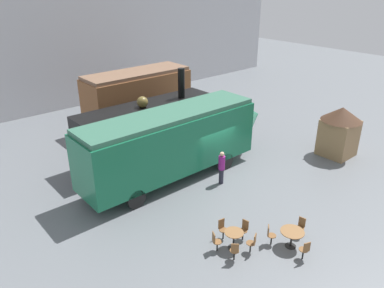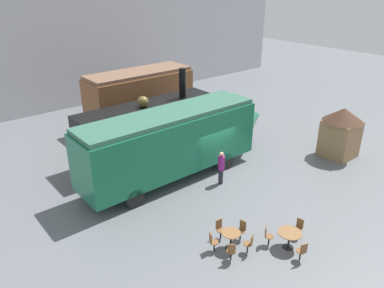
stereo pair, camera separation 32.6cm
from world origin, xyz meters
name	(u,v)px [view 2 (the right image)]	position (x,y,z in m)	size (l,w,h in m)	color
ground_plane	(214,172)	(0.00, 0.00, 0.00)	(80.00, 80.00, 0.00)	slate
backdrop_wall	(82,50)	(0.00, 15.82, 4.50)	(44.00, 0.15, 9.00)	silver
passenger_coach_wooden	(140,94)	(0.85, 8.74, 2.32)	(7.48, 2.70, 3.94)	brown
steam_locomotive	(151,126)	(-1.34, 4.11, 1.87)	(8.70, 2.59, 4.91)	black
streamlined_locomotive	(182,138)	(-1.43, 1.04, 2.14)	(11.82, 2.53, 3.72)	#196B47
cafe_table_near	(290,235)	(-1.96, -6.45, 0.60)	(0.95, 0.95, 0.73)	black
cafe_table_mid	(231,237)	(-3.77, -5.03, 0.57)	(0.76, 0.76, 0.76)	black
cafe_chair_0	(299,227)	(-1.13, -6.30, 0.51)	(0.38, 0.36, 0.87)	black
cafe_chair_1	(267,235)	(-2.51, -5.81, 0.51)	(0.40, 0.41, 0.87)	black
cafe_chair_2	(302,251)	(-2.24, -7.25, 0.51)	(0.37, 0.39, 0.87)	black
cafe_chair_3	(220,228)	(-3.66, -4.28, 0.51)	(0.36, 0.37, 0.87)	black
cafe_chair_4	(213,241)	(-4.45, -4.69, 0.51)	(0.40, 0.39, 0.87)	black
cafe_chair_5	(231,251)	(-4.29, -5.57, 0.51)	(0.40, 0.40, 0.87)	black
cafe_chair_6	(250,243)	(-3.42, -5.69, 0.51)	(0.39, 0.40, 0.87)	black
cafe_chair_7	(242,229)	(-3.03, -4.90, 0.51)	(0.38, 0.36, 0.87)	black
visitor_person	(221,167)	(-0.55, -1.07, 0.98)	(0.34, 0.34, 1.80)	#262633
ticket_kiosk	(341,130)	(7.15, -3.12, 1.67)	(2.34, 2.34, 3.00)	#99754C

